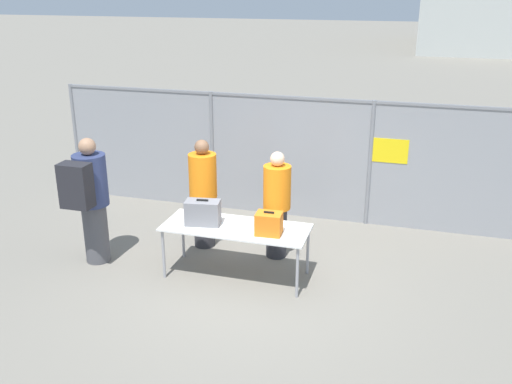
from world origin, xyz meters
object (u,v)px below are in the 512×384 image
Objects in this scene: suitcase_orange at (269,224)px; security_worker_far at (203,192)px; suitcase_grey at (203,213)px; security_worker_near at (277,204)px; inspection_table at (236,230)px; utility_trailer at (433,168)px; traveler_hooded at (90,197)px.

suitcase_orange is 1.57m from security_worker_far.
suitcase_grey is 0.31× the size of security_worker_near.
inspection_table is 5.32m from utility_trailer.
suitcase_grey is (-0.46, -0.04, 0.22)m from inspection_table.
inspection_table is at bearing -119.36° from utility_trailer.
security_worker_far is 0.50× the size of utility_trailer.
inspection_table is 1.18× the size of security_worker_far.
suitcase_orange is 5.21m from utility_trailer.
suitcase_grey is at bearing 1.92° from traveler_hooded.
inspection_table is at bearing 5.56° from suitcase_grey.
utility_trailer is at bearing -154.64° from security_worker_far.
inspection_table is 1.23× the size of security_worker_near.
suitcase_grey is at bearing 45.44° from security_worker_near.
security_worker_near is at bearing 154.82° from security_worker_far.
traveler_hooded is 1.10× the size of security_worker_far.
traveler_hooded is 2.67m from security_worker_near.
suitcase_grey is 0.27× the size of traveler_hooded.
inspection_table is 0.59× the size of utility_trailer.
security_worker_far reaches higher than security_worker_near.
inspection_table is at bearing 2.01° from traveler_hooded.
suitcase_orange is at bearing 98.95° from security_worker_near.
suitcase_grey is 0.95m from suitcase_orange.
security_worker_near reaches higher than suitcase_orange.
suitcase_grey reaches higher than utility_trailer.
utility_trailer is at bearing 60.64° from inspection_table.
utility_trailer is at bearing 65.99° from suitcase_orange.
security_worker_near is 1.17m from security_worker_far.
security_worker_near is at bearing 44.05° from suitcase_grey.
traveler_hooded reaches higher than inspection_table.
security_worker_near reaches higher than inspection_table.
security_worker_far is (-0.79, 0.81, 0.18)m from inspection_table.
utility_trailer is (2.61, 4.63, -0.29)m from inspection_table.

